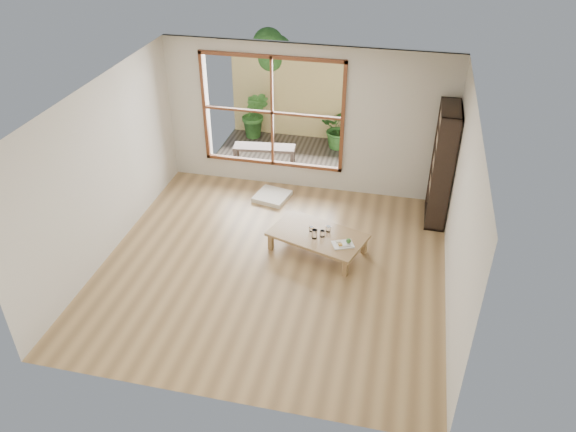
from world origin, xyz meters
name	(u,v)px	position (x,y,z in m)	size (l,w,h in m)	color
ground	(273,266)	(0.00, 0.00, 0.00)	(5.00, 5.00, 0.00)	tan
low_table	(318,236)	(0.57, 0.52, 0.27)	(1.59, 1.19, 0.31)	#A2784E
floor_cushion	(272,196)	(-0.49, 1.88, 0.04)	(0.55, 0.55, 0.08)	white
bookshelf	(442,165)	(2.32, 1.90, 0.98)	(0.31, 0.88, 1.96)	black
glass_tall	(315,234)	(0.55, 0.40, 0.38)	(0.08, 0.08, 0.15)	silver
glass_mid	(322,234)	(0.65, 0.48, 0.36)	(0.07, 0.07, 0.10)	silver
glass_short	(328,229)	(0.72, 0.63, 0.36)	(0.07, 0.07, 0.09)	silver
glass_small	(311,229)	(0.46, 0.57, 0.35)	(0.06, 0.06, 0.08)	silver
food_tray	(344,244)	(1.00, 0.33, 0.33)	(0.36, 0.32, 0.09)	white
deck	(287,156)	(-0.60, 3.56, 0.00)	(2.80, 2.00, 0.05)	#3E362D
garden_bench	(264,149)	(-0.95, 3.10, 0.34)	(1.22, 0.49, 0.38)	black
bamboo_fence	(298,96)	(-0.60, 4.56, 0.90)	(2.80, 0.06, 1.80)	#D8C56E
shrub_right	(340,128)	(0.38, 4.15, 0.45)	(0.76, 0.66, 0.84)	#336726
shrub_left	(255,114)	(-1.45, 4.25, 0.54)	(0.57, 0.46, 1.04)	#336726
garden_tree	(269,55)	(-1.28, 4.86, 1.63)	(1.04, 0.85, 2.22)	#4C3D2D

